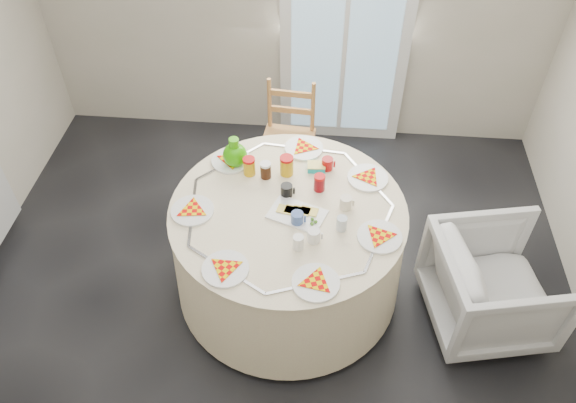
# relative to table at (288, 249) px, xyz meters

# --- Properties ---
(floor) EXTENTS (4.00, 4.00, 0.00)m
(floor) POSITION_rel_table_xyz_m (-0.11, -0.27, -0.38)
(floor) COLOR black
(floor) RESTS_ON ground
(glass_door) EXTENTS (1.00, 0.08, 2.10)m
(glass_door) POSITION_rel_table_xyz_m (0.29, 1.68, 0.68)
(glass_door) COLOR silver
(glass_door) RESTS_ON floor
(table) EXTENTS (1.43, 1.43, 0.73)m
(table) POSITION_rel_table_xyz_m (0.00, 0.00, 0.00)
(table) COLOR beige
(table) RESTS_ON floor
(wooden_chair) EXTENTS (0.41, 0.39, 0.85)m
(wooden_chair) POSITION_rel_table_xyz_m (-0.09, 1.01, 0.09)
(wooden_chair) COLOR #AC613F
(wooden_chair) RESTS_ON floor
(armchair) EXTENTS (0.78, 0.82, 0.72)m
(armchair) POSITION_rel_table_xyz_m (1.26, -0.13, 0.02)
(armchair) COLOR silver
(armchair) RESTS_ON floor
(place_settings) EXTENTS (1.42, 1.42, 0.03)m
(place_settings) POSITION_rel_table_xyz_m (0.00, 0.00, 0.40)
(place_settings) COLOR white
(place_settings) RESTS_ON table
(jar_cluster) EXTENTS (0.55, 0.37, 0.15)m
(jar_cluster) POSITION_rel_table_xyz_m (-0.06, 0.23, 0.45)
(jar_cluster) COLOR #8D3E0F
(jar_cluster) RESTS_ON table
(butter_tub) EXTENTS (0.12, 0.09, 0.04)m
(butter_tub) POSITION_rel_table_xyz_m (0.15, 0.36, 0.41)
(butter_tub) COLOR #12AEB2
(butter_tub) RESTS_ON table
(green_pitcher) EXTENTS (0.16, 0.16, 0.20)m
(green_pitcher) POSITION_rel_table_xyz_m (-0.36, 0.36, 0.49)
(green_pitcher) COLOR #2EA503
(green_pitcher) RESTS_ON table
(cheese_platter) EXTENTS (0.36, 0.30, 0.04)m
(cheese_platter) POSITION_rel_table_xyz_m (0.06, -0.04, 0.40)
(cheese_platter) COLOR silver
(cheese_platter) RESTS_ON table
(mugs_glasses) EXTENTS (0.58, 0.58, 0.10)m
(mugs_glasses) POSITION_rel_table_xyz_m (0.16, -0.01, 0.44)
(mugs_glasses) COLOR gray
(mugs_glasses) RESTS_ON table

